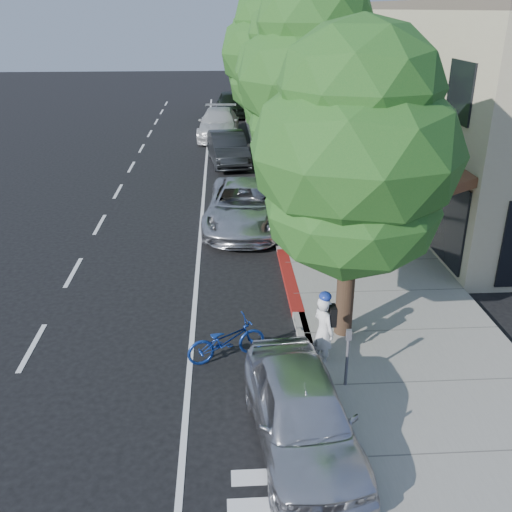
{
  "coord_description": "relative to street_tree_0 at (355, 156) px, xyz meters",
  "views": [
    {
      "loc": [
        -1.79,
        -13.28,
        7.05
      ],
      "look_at": [
        -1.01,
        -0.23,
        1.35
      ],
      "focal_mm": 40.0,
      "sensor_mm": 36.0,
      "label": 1
    }
  ],
  "objects": [
    {
      "name": "curb_red_segment",
      "position": [
        -0.9,
        3.0,
        -4.22
      ],
      "size": [
        0.32,
        4.0,
        0.15
      ],
      "primitive_type": "cube",
      "color": "maroon",
      "rests_on": "ground"
    },
    {
      "name": "street_tree_2",
      "position": [
        0.0,
        12.0,
        0.37
      ],
      "size": [
        4.43,
        4.43,
        7.5
      ],
      "color": "black",
      "rests_on": "ground"
    },
    {
      "name": "dark_suv_far",
      "position": [
        -1.97,
        30.0,
        -3.45
      ],
      "size": [
        2.12,
        5.0,
        1.68
      ],
      "primitive_type": "imported",
      "rotation": [
        0.0,
        0.0,
        0.03
      ],
      "color": "black",
      "rests_on": "ground"
    },
    {
      "name": "silver_suv",
      "position": [
        -1.97,
        7.5,
        -3.52
      ],
      "size": [
        3.05,
        5.74,
        1.54
      ],
      "primitive_type": "imported",
      "rotation": [
        0.0,
        0.0,
        -0.09
      ],
      "color": "silver",
      "rests_on": "ground"
    },
    {
      "name": "ground",
      "position": [
        -0.9,
        2.0,
        -4.29
      ],
      "size": [
        120.0,
        120.0,
        0.0
      ],
      "primitive_type": "plane",
      "color": "black",
      "rests_on": "ground"
    },
    {
      "name": "street_tree_4",
      "position": [
        0.0,
        24.0,
        0.3
      ],
      "size": [
        4.21,
        4.21,
        7.34
      ],
      "color": "black",
      "rests_on": "ground"
    },
    {
      "name": "street_tree_5",
      "position": [
        0.0,
        30.0,
        -0.08
      ],
      "size": [
        5.39,
        5.39,
        7.18
      ],
      "color": "black",
      "rests_on": "ground"
    },
    {
      "name": "cyclist",
      "position": [
        -0.65,
        -1.0,
        -3.49
      ],
      "size": [
        0.61,
        0.69,
        1.6
      ],
      "primitive_type": "imported",
      "rotation": [
        0.0,
        0.0,
        2.05
      ],
      "color": "white",
      "rests_on": "ground"
    },
    {
      "name": "pedestrian",
      "position": [
        0.91,
        12.95,
        -3.32
      ],
      "size": [
        1.01,
        0.99,
        1.64
      ],
      "primitive_type": "imported",
      "rotation": [
        0.0,
        0.0,
        3.85
      ],
      "color": "black",
      "rests_on": "sidewalk"
    },
    {
      "name": "street_tree_1",
      "position": [
        0.0,
        6.0,
        0.77
      ],
      "size": [
        4.56,
        4.56,
        8.06
      ],
      "color": "black",
      "rests_on": "ground"
    },
    {
      "name": "storefront_building",
      "position": [
        8.7,
        20.0,
        -0.79
      ],
      "size": [
        10.0,
        36.0,
        7.0
      ],
      "primitive_type": "cube",
      "color": "#C2B895",
      "rests_on": "ground"
    },
    {
      "name": "street_tree_3",
      "position": [
        0.0,
        18.0,
        0.65
      ],
      "size": [
        5.47,
        5.47,
        8.18
      ],
      "color": "black",
      "rests_on": "ground"
    },
    {
      "name": "sidewalk",
      "position": [
        1.4,
        10.0,
        -4.22
      ],
      "size": [
        4.6,
        56.0,
        0.15
      ],
      "primitive_type": "cube",
      "color": "gray",
      "rests_on": "ground"
    },
    {
      "name": "street_tree_0",
      "position": [
        0.0,
        0.0,
        0.0
      ],
      "size": [
        4.42,
        4.42,
        7.0
      ],
      "color": "black",
      "rests_on": "ground"
    },
    {
      "name": "white_pickup",
      "position": [
        -2.85,
        22.57,
        -3.48
      ],
      "size": [
        2.59,
        5.73,
        1.63
      ],
      "primitive_type": "imported",
      "rotation": [
        0.0,
        0.0,
        -0.05
      ],
      "color": "silver",
      "rests_on": "ground"
    },
    {
      "name": "curb",
      "position": [
        -0.9,
        10.0,
        -4.22
      ],
      "size": [
        0.3,
        56.0,
        0.15
      ],
      "primitive_type": "cube",
      "color": "#9E998E",
      "rests_on": "ground"
    },
    {
      "name": "near_car_a",
      "position": [
        -1.44,
        -3.5,
        -3.6
      ],
      "size": [
        2.04,
        4.22,
        1.39
      ],
      "primitive_type": "imported",
      "rotation": [
        0.0,
        0.0,
        0.1
      ],
      "color": "silver",
      "rests_on": "ground"
    },
    {
      "name": "dark_sedan",
      "position": [
        -2.41,
        16.33,
        -3.52
      ],
      "size": [
        2.17,
        4.82,
        1.54
      ],
      "primitive_type": "imported",
      "rotation": [
        0.0,
        0.0,
        0.12
      ],
      "color": "black",
      "rests_on": "ground"
    },
    {
      "name": "bicycle",
      "position": [
        -2.7,
        -0.71,
        -3.83
      ],
      "size": [
        1.87,
        1.17,
        0.93
      ],
      "primitive_type": "imported",
      "rotation": [
        0.0,
        0.0,
        1.91
      ],
      "color": "navy",
      "rests_on": "ground"
    }
  ]
}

